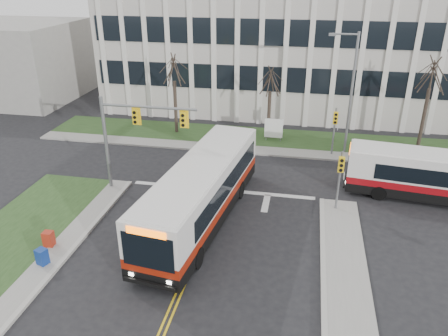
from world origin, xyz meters
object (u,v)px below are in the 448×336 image
at_px(bus_main, 202,193).
at_px(newspaper_box_red, 49,240).
at_px(newspaper_box_blue, 42,258).
at_px(directory_sign, 274,129).
at_px(streetlight, 350,88).
at_px(bus_cross, 442,178).

bearing_deg(bus_main, newspaper_box_red, -142.86).
bearing_deg(bus_main, newspaper_box_blue, -132.82).
distance_m(directory_sign, newspaper_box_red, 20.03).
relative_size(bus_main, newspaper_box_blue, 13.77).
relative_size(bus_main, newspaper_box_red, 13.77).
distance_m(streetlight, newspaper_box_blue, 23.55).
bearing_deg(bus_cross, newspaper_box_red, -59.27).
bearing_deg(bus_cross, newspaper_box_blue, -55.47).
xyz_separation_m(bus_cross, newspaper_box_blue, (-20.63, -10.74, -1.02)).
distance_m(streetlight, bus_main, 14.93).
bearing_deg(newspaper_box_red, directory_sign, 57.87).
bearing_deg(directory_sign, bus_cross, -35.90).
xyz_separation_m(newspaper_box_blue, newspaper_box_red, (-0.52, 1.45, 0.00)).
distance_m(bus_cross, newspaper_box_red, 23.12).
relative_size(streetlight, newspaper_box_blue, 9.68).
distance_m(bus_main, bus_cross, 14.87).
relative_size(streetlight, newspaper_box_red, 9.68).
relative_size(streetlight, directory_sign, 4.60).
height_order(newspaper_box_blue, newspaper_box_red, same).
height_order(directory_sign, newspaper_box_red, directory_sign).
xyz_separation_m(directory_sign, bus_main, (-2.90, -13.13, 0.57)).
bearing_deg(directory_sign, streetlight, -13.23).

